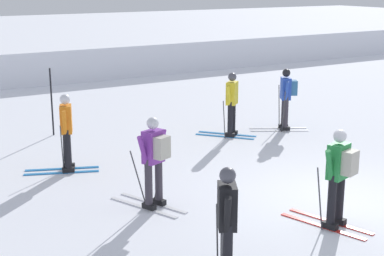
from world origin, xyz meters
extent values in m
plane|color=white|center=(0.00, 0.00, 0.00)|extent=(120.00, 120.00, 0.00)
cube|color=white|center=(0.00, 19.25, 0.67)|extent=(80.00, 8.93, 1.33)
cylinder|color=black|center=(-3.66, -1.56, 0.55)|extent=(0.14, 0.14, 0.85)
cylinder|color=black|center=(-3.52, -1.31, 0.55)|extent=(0.14, 0.14, 0.85)
cube|color=black|center=(-3.59, -1.43, 1.17)|extent=(0.39, 0.45, 0.60)
cylinder|color=black|center=(-3.73, -1.64, 1.16)|extent=(0.20, 0.27, 0.55)
cylinder|color=black|center=(-3.49, -1.21, 1.16)|extent=(0.20, 0.27, 0.55)
sphere|color=#4C4C56|center=(-3.59, -1.43, 1.60)|extent=(0.22, 0.22, 0.22)
cylinder|color=#38383D|center=(-3.53, -1.12, 0.50)|extent=(0.21, 0.35, 1.01)
cube|color=red|center=(-1.10, -0.67, 0.01)|extent=(0.55, 1.56, 0.02)
cube|color=red|center=(-0.83, -0.59, 0.01)|extent=(0.55, 1.56, 0.02)
cube|color=black|center=(-1.05, -0.82, 0.07)|extent=(0.19, 0.28, 0.10)
cube|color=black|center=(-0.78, -0.74, 0.07)|extent=(0.19, 0.28, 0.10)
cylinder|color=black|center=(-1.05, -0.82, 0.55)|extent=(0.14, 0.14, 0.85)
cylinder|color=black|center=(-0.78, -0.74, 0.55)|extent=(0.14, 0.14, 0.85)
cube|color=#23843D|center=(-0.92, -0.78, 1.17)|extent=(0.43, 0.34, 0.60)
cylinder|color=#23843D|center=(-1.16, -0.83, 1.16)|extent=(0.27, 0.16, 0.55)
cylinder|color=#23843D|center=(-0.69, -0.69, 1.16)|extent=(0.27, 0.16, 0.55)
sphere|color=silver|center=(-0.92, -0.78, 1.60)|extent=(0.22, 0.22, 0.22)
cylinder|color=#38383D|center=(-1.29, -0.79, 0.58)|extent=(0.28, 0.10, 1.16)
cylinder|color=#38383D|center=(-0.60, -0.58, 0.58)|extent=(0.28, 0.10, 1.16)
cube|color=#B7B2A3|center=(-0.86, -0.98, 1.19)|extent=(0.32, 0.25, 0.40)
cube|color=silver|center=(-3.32, 1.65, 0.01)|extent=(0.67, 1.52, 0.02)
cube|color=silver|center=(-3.06, 1.76, 0.01)|extent=(0.67, 1.52, 0.02)
cube|color=black|center=(-3.27, 1.51, 0.07)|extent=(0.21, 0.29, 0.10)
cube|color=black|center=(-3.01, 1.62, 0.07)|extent=(0.21, 0.29, 0.10)
cylinder|color=#38333D|center=(-3.27, 1.51, 0.55)|extent=(0.14, 0.14, 0.85)
cylinder|color=#38333D|center=(-3.01, 1.62, 0.55)|extent=(0.14, 0.14, 0.85)
cube|color=purple|center=(-3.14, 1.56, 1.17)|extent=(0.44, 0.36, 0.60)
cylinder|color=purple|center=(-3.38, 1.49, 1.16)|extent=(0.27, 0.18, 0.55)
cylinder|color=purple|center=(-2.91, 1.67, 1.16)|extent=(0.27, 0.18, 0.55)
sphere|color=silver|center=(-3.14, 1.56, 1.60)|extent=(0.22, 0.22, 0.22)
cylinder|color=#38383D|center=(-3.45, 1.55, 0.59)|extent=(0.40, 0.18, 1.19)
cylinder|color=#38383D|center=(-2.90, 1.76, 0.59)|extent=(0.40, 0.18, 1.19)
cube|color=#B7B2A3|center=(-3.06, 1.37, 1.19)|extent=(0.33, 0.27, 0.40)
cube|color=#237AC6|center=(-3.96, 4.32, 0.01)|extent=(1.52, 0.67, 0.02)
cube|color=#237AC6|center=(-3.86, 4.58, 0.01)|extent=(1.52, 0.67, 0.02)
cube|color=black|center=(-3.83, 4.27, 0.07)|extent=(0.29, 0.21, 0.10)
cube|color=black|center=(-3.72, 4.53, 0.07)|extent=(0.29, 0.21, 0.10)
cylinder|color=black|center=(-3.83, 4.27, 0.55)|extent=(0.14, 0.14, 0.85)
cylinder|color=black|center=(-3.72, 4.53, 0.55)|extent=(0.14, 0.14, 0.85)
cube|color=orange|center=(-3.77, 4.40, 1.17)|extent=(0.36, 0.44, 0.60)
cylinder|color=orange|center=(-3.88, 4.17, 1.16)|extent=(0.18, 0.27, 0.55)
cylinder|color=orange|center=(-3.70, 4.64, 1.16)|extent=(0.18, 0.27, 0.55)
sphere|color=silver|center=(-3.77, 4.40, 1.60)|extent=(0.22, 0.22, 0.22)
cylinder|color=#38383D|center=(-3.97, 4.17, 0.57)|extent=(0.18, 0.41, 1.15)
cylinder|color=#38383D|center=(-3.76, 4.70, 0.57)|extent=(0.18, 0.41, 1.15)
cube|color=silver|center=(2.38, 4.67, 0.01)|extent=(1.44, 0.87, 0.02)
cube|color=silver|center=(2.52, 4.92, 0.01)|extent=(1.44, 0.87, 0.02)
cube|color=black|center=(2.51, 4.60, 0.07)|extent=(0.29, 0.23, 0.10)
cube|color=black|center=(2.65, 4.84, 0.07)|extent=(0.29, 0.23, 0.10)
cylinder|color=#38333D|center=(2.51, 4.60, 0.55)|extent=(0.14, 0.14, 0.85)
cylinder|color=#38333D|center=(2.65, 4.84, 0.55)|extent=(0.14, 0.14, 0.85)
cube|color=#284CB7|center=(2.58, 4.72, 1.17)|extent=(0.40, 0.45, 0.60)
cylinder|color=#284CB7|center=(2.44, 4.51, 1.16)|extent=(0.20, 0.27, 0.55)
cylinder|color=#284CB7|center=(2.69, 4.95, 1.16)|extent=(0.20, 0.27, 0.55)
sphere|color=black|center=(2.58, 4.72, 1.60)|extent=(0.22, 0.22, 0.22)
cylinder|color=#38383D|center=(2.32, 4.47, 0.59)|extent=(0.17, 0.28, 1.18)
cylinder|color=#38383D|center=(2.67, 5.07, 0.59)|extent=(0.17, 0.28, 1.18)
cube|color=teal|center=(2.76, 4.62, 1.19)|extent=(0.29, 0.33, 0.40)
cube|color=#237AC6|center=(0.73, 4.95, 0.01)|extent=(1.10, 1.28, 0.02)
cube|color=#237AC6|center=(0.94, 5.13, 0.01)|extent=(1.10, 1.28, 0.02)
cube|color=black|center=(0.83, 4.84, 0.07)|extent=(0.26, 0.28, 0.10)
cube|color=black|center=(1.04, 5.02, 0.07)|extent=(0.26, 0.28, 0.10)
cylinder|color=black|center=(0.83, 4.84, 0.55)|extent=(0.14, 0.14, 0.85)
cylinder|color=black|center=(1.04, 5.02, 0.55)|extent=(0.14, 0.14, 0.85)
cube|color=yellow|center=(0.93, 4.93, 1.17)|extent=(0.45, 0.43, 0.60)
cylinder|color=yellow|center=(0.73, 4.78, 1.16)|extent=(0.25, 0.23, 0.55)
cylinder|color=yellow|center=(1.11, 5.11, 1.16)|extent=(0.25, 0.23, 0.55)
sphere|color=#4C4C56|center=(0.93, 4.93, 1.60)|extent=(0.22, 0.22, 0.22)
cylinder|color=#38383D|center=(0.58, 4.76, 0.53)|extent=(0.20, 0.18, 1.06)
cylinder|color=#38383D|center=(1.16, 5.25, 0.53)|extent=(0.20, 0.18, 1.06)
cylinder|color=black|center=(-3.10, 7.50, 0.91)|extent=(0.04, 0.04, 1.81)
camera|label=1|loc=(-7.68, -7.31, 4.09)|focal=54.15mm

